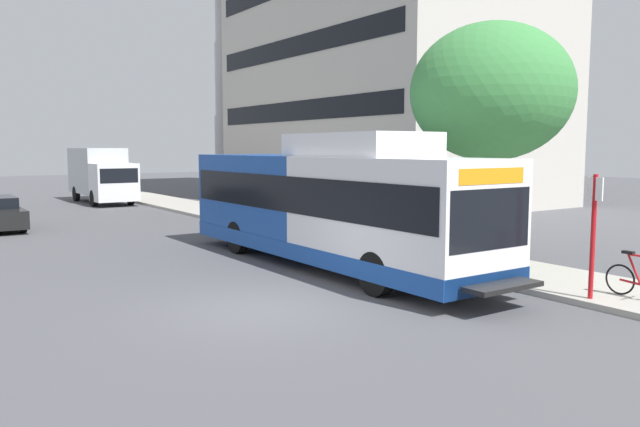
{
  "coord_description": "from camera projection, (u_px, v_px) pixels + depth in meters",
  "views": [
    {
      "loc": [
        -6.0,
        -10.89,
        3.28
      ],
      "look_at": [
        2.88,
        2.17,
        1.6
      ],
      "focal_mm": 34.8,
      "sensor_mm": 36.0,
      "label": 1
    }
  ],
  "objects": [
    {
      "name": "ground_plane",
      "position": [
        138.0,
        254.0,
        19.23
      ],
      "size": [
        120.0,
        120.0,
        0.0
      ],
      "primitive_type": "plane",
      "color": "#4C4C51"
    },
    {
      "name": "sidewalk_curb",
      "position": [
        356.0,
        241.0,
        21.5
      ],
      "size": [
        3.0,
        56.0,
        0.14
      ],
      "primitive_type": "cube",
      "color": "#A8A399",
      "rests_on": "ground"
    },
    {
      "name": "transit_bus",
      "position": [
        328.0,
        205.0,
        17.12
      ],
      "size": [
        2.58,
        12.25,
        3.65
      ],
      "color": "white",
      "rests_on": "ground"
    },
    {
      "name": "bus_stop_sign_pole",
      "position": [
        593.0,
        227.0,
        12.8
      ],
      "size": [
        0.1,
        0.36,
        2.6
      ],
      "color": "red",
      "rests_on": "sidewalk_curb"
    },
    {
      "name": "street_tree_near_stop",
      "position": [
        491.0,
        92.0,
        17.63
      ],
      "size": [
        4.6,
        4.6,
        6.67
      ],
      "color": "#4C3823",
      "rests_on": "sidewalk_curb"
    },
    {
      "name": "box_truck_background",
      "position": [
        101.0,
        174.0,
        36.85
      ],
      "size": [
        2.32,
        7.01,
        3.25
      ],
      "color": "silver",
      "rests_on": "ground"
    },
    {
      "name": "lattice_comm_tower",
      "position": [
        221.0,
        83.0,
        50.71
      ],
      "size": [
        1.1,
        1.1,
        25.97
      ],
      "color": "#B7B7BC",
      "rests_on": "ground"
    }
  ]
}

